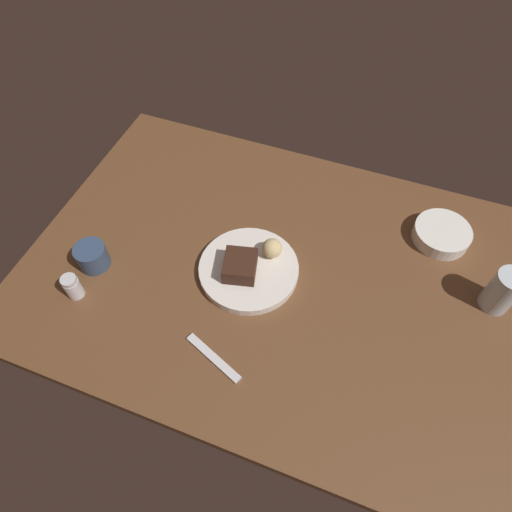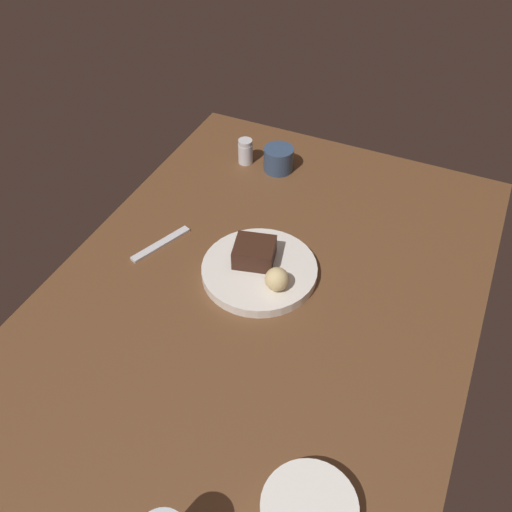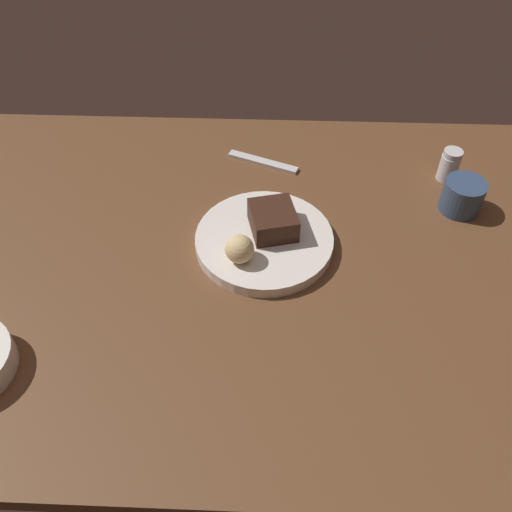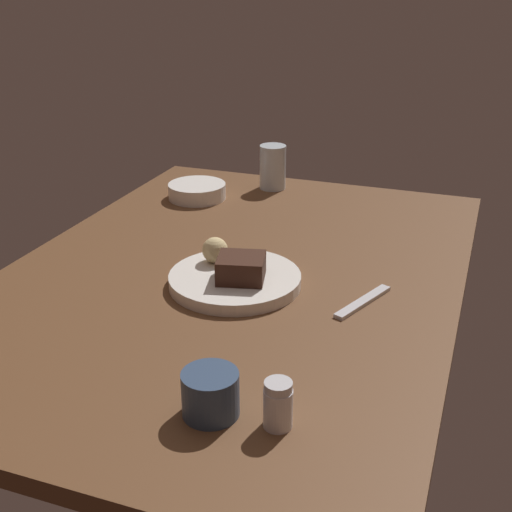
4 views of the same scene
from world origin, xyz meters
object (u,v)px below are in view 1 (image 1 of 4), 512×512
(chocolate_cake_slice, at_px, (240,266))
(coffee_cup, at_px, (92,256))
(bread_roll, at_px, (272,248))
(dessert_spoon, at_px, (213,358))
(dessert_plate, at_px, (249,269))
(water_glass, at_px, (503,291))
(salt_shaker, at_px, (73,287))
(side_bowl, at_px, (441,234))

(chocolate_cake_slice, relative_size, coffee_cup, 1.09)
(chocolate_cake_slice, distance_m, bread_roll, 0.09)
(bread_roll, bearing_deg, dessert_spoon, -95.92)
(dessert_plate, relative_size, water_glass, 2.14)
(salt_shaker, bearing_deg, bread_roll, 32.81)
(side_bowl, xyz_separation_m, coffee_cup, (-0.78, -0.38, 0.01))
(bread_roll, bearing_deg, dessert_plate, -125.37)
(salt_shaker, distance_m, side_bowl, 0.91)
(chocolate_cake_slice, relative_size, salt_shaker, 1.25)
(dessert_spoon, bearing_deg, salt_shaker, 16.36)
(dessert_plate, xyz_separation_m, salt_shaker, (-0.36, -0.20, 0.02))
(side_bowl, bearing_deg, chocolate_cake_slice, -146.73)
(chocolate_cake_slice, bearing_deg, dessert_spoon, -83.80)
(chocolate_cake_slice, distance_m, coffee_cup, 0.36)
(water_glass, relative_size, dessert_spoon, 0.75)
(bread_roll, xyz_separation_m, salt_shaker, (-0.40, -0.25, -0.01))
(chocolate_cake_slice, bearing_deg, dessert_plate, 51.36)
(coffee_cup, relative_size, dessert_spoon, 0.50)
(salt_shaker, bearing_deg, water_glass, 19.08)
(water_glass, relative_size, side_bowl, 0.79)
(bread_roll, bearing_deg, salt_shaker, -147.19)
(dessert_spoon, bearing_deg, dessert_plate, -66.07)
(dessert_spoon, bearing_deg, coffee_cup, 3.20)
(dessert_plate, bearing_deg, chocolate_cake_slice, -128.64)
(coffee_cup, bearing_deg, dessert_plate, 16.86)
(salt_shaker, bearing_deg, coffee_cup, 93.74)
(side_bowl, bearing_deg, dessert_plate, -147.54)
(chocolate_cake_slice, height_order, dessert_spoon, chocolate_cake_slice)
(bread_roll, distance_m, side_bowl, 0.44)
(water_glass, bearing_deg, side_bowl, 133.14)
(chocolate_cake_slice, distance_m, dessert_spoon, 0.22)
(dessert_plate, bearing_deg, water_glass, 11.83)
(chocolate_cake_slice, height_order, bread_roll, bread_roll)
(salt_shaker, bearing_deg, dessert_spoon, -5.32)
(side_bowl, distance_m, coffee_cup, 0.87)
(salt_shaker, height_order, dessert_spoon, salt_shaker)
(dessert_plate, bearing_deg, salt_shaker, -150.72)
(water_glass, relative_size, coffee_cup, 1.49)
(salt_shaker, xyz_separation_m, coffee_cup, (-0.01, 0.09, -0.00))
(water_glass, bearing_deg, dessert_spoon, -147.49)
(side_bowl, xyz_separation_m, dessert_spoon, (-0.41, -0.50, -0.02))
(coffee_cup, bearing_deg, water_glass, 13.83)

